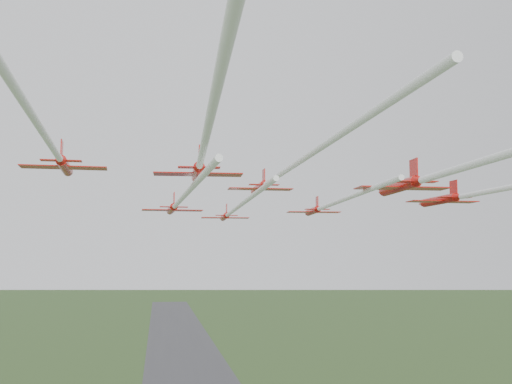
{
  "coord_description": "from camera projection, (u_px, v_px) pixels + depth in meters",
  "views": [
    {
      "loc": [
        -13.73,
        -86.81,
        48.41
      ],
      "look_at": [
        -0.87,
        -2.5,
        57.3
      ],
      "focal_mm": 45.0,
      "sensor_mm": 36.0,
      "label": 1
    }
  ],
  "objects": [
    {
      "name": "jet_row3_left",
      "position": [
        51.0,
        144.0,
        59.17
      ],
      "size": [
        9.67,
        60.61,
        2.87
      ],
      "rotation": [
        0.0,
        0.0,
        0.05
      ],
      "color": "red"
    },
    {
      "name": "jet_row2_right",
      "position": [
        328.0,
        205.0,
        86.06
      ],
      "size": [
        8.0,
        46.19,
        2.38
      ],
      "rotation": [
        0.0,
        0.0,
        -0.05
      ],
      "color": "red"
    },
    {
      "name": "jet_row2_left",
      "position": [
        179.0,
        201.0,
        76.98
      ],
      "size": [
        8.38,
        52.44,
        2.49
      ],
      "rotation": [
        0.0,
        0.0,
        0.05
      ],
      "color": "red"
    },
    {
      "name": "jet_row4_right",
      "position": [
        451.0,
        171.0,
        55.55
      ],
      "size": [
        9.72,
        55.27,
        2.92
      ],
      "rotation": [
        0.0,
        0.0,
        -0.01
      ],
      "color": "red"
    },
    {
      "name": "jet_row3_mid",
      "position": [
        284.0,
        172.0,
        65.33
      ],
      "size": [
        8.01,
        59.02,
        2.41
      ],
      "rotation": [
        0.0,
        0.0,
        0.01
      ],
      "color": "red"
    },
    {
      "name": "jet_row4_left",
      "position": [
        204.0,
        148.0,
        45.71
      ],
      "size": [
        8.15,
        55.25,
        2.43
      ],
      "rotation": [
        0.0,
        0.0,
        -0.03
      ],
      "color": "red"
    },
    {
      "name": "jet_lead",
      "position": [
        234.0,
        210.0,
        91.65
      ],
      "size": [
        7.89,
        57.7,
        2.36
      ],
      "rotation": [
        0.0,
        0.0,
        -0.02
      ],
      "color": "red"
    },
    {
      "name": "runway",
      "position": [
        188.0,
        370.0,
        279.04
      ],
      "size": [
        38.0,
        900.0,
        0.04
      ],
      "primitive_type": "cube",
      "color": "#38383B",
      "rests_on": "ground"
    }
  ]
}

